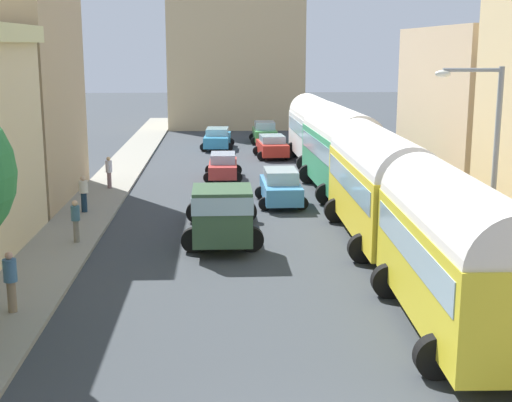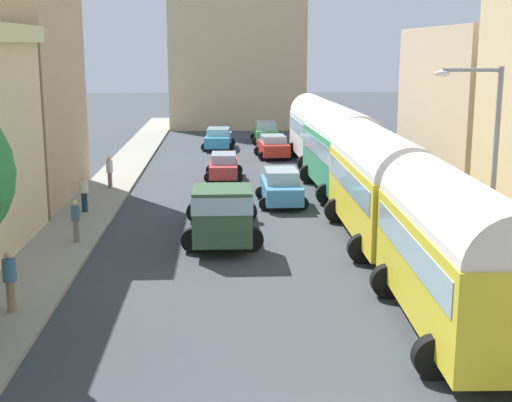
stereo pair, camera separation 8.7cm
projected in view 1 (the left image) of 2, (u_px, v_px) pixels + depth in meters
ground_plane at (247, 184)px, 38.42m from camera, size 154.00×154.00×0.00m
sidewalk_left at (110, 184)px, 38.07m from camera, size 2.50×70.00×0.14m
sidewalk_right at (380, 182)px, 38.74m from camera, size 2.50×70.00×0.14m
building_left_2 at (11, 83)px, 33.18m from camera, size 5.10×9.13×11.17m
building_right_2 at (480, 114)px, 34.44m from camera, size 5.28×11.62×8.14m
distant_church at (236, 40)px, 63.37m from camera, size 11.91×6.06×22.44m
parked_bus_0 at (456, 247)px, 18.14m from camera, size 3.35×8.51×4.10m
parked_bus_1 at (379, 180)px, 26.91m from camera, size 3.29×9.28×4.21m
parked_bus_2 at (340, 146)px, 35.69m from camera, size 3.59×8.74×4.29m
parked_bus_3 at (317, 128)px, 44.49m from camera, size 3.44×9.16×4.12m
cargo_truck_0 at (222, 210)px, 26.81m from camera, size 3.01×7.43×2.37m
car_0 at (223, 166)px, 39.79m from camera, size 2.16×3.91×1.44m
car_1 at (217, 138)px, 51.44m from camera, size 2.48×4.41×1.50m
car_2 at (281, 187)px, 33.44m from camera, size 2.32×4.11×1.64m
car_3 at (272, 146)px, 47.35m from camera, size 2.48×3.93×1.50m
car_4 at (265, 132)px, 54.50m from camera, size 2.30×3.89×1.63m
pedestrian_0 at (84, 193)px, 31.24m from camera, size 0.44×0.44×1.75m
pedestrian_1 at (76, 220)px, 26.40m from camera, size 0.37×0.37×1.73m
pedestrian_2 at (11, 280)px, 19.43m from camera, size 0.40×0.40×1.84m
pedestrian_3 at (109, 171)px, 36.46m from camera, size 0.42×0.42×1.76m
streetlamp_near at (486, 162)px, 20.43m from camera, size 1.96×0.28×6.71m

